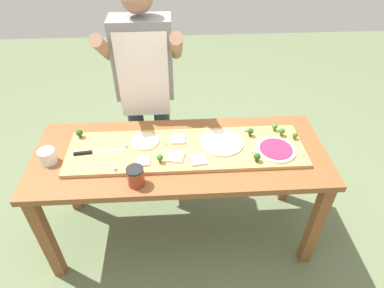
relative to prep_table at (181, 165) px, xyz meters
The scene contains 27 objects.
ground_plane 0.69m from the prep_table, ahead, with size 8.00×8.00×0.00m, color #60704C.
prep_table is the anchor object (origin of this frame).
cutting_board 0.13m from the prep_table, 10.92° to the left, with size 1.47×0.40×0.02m, color tan.
chefs_knife 0.55m from the prep_table, behind, with size 0.31×0.05×0.02m.
pizza_whole_white_garlic 0.30m from the prep_table, ahead, with size 0.28×0.28×0.02m.
pizza_whole_beet_magenta 0.61m from the prep_table, ahead, with size 0.25×0.25×0.02m.
pizza_whole_cheese_artichoke 0.28m from the prep_table, 158.92° to the left, with size 0.18×0.18×0.02m.
pizza_slice_far_right 0.21m from the prep_table, 46.69° to the right, with size 0.09×0.09×0.01m, color beige.
pizza_slice_far_left 0.17m from the prep_table, 96.33° to the left, with size 0.09×0.09×0.01m, color beige.
pizza_slice_near_right 0.28m from the prep_table, 154.06° to the right, with size 0.07×0.07×0.01m, color beige.
pizza_slice_center 0.16m from the prep_table, 111.50° to the right, with size 0.10×0.10×0.01m, color beige.
broccoli_floret_center_left 0.76m from the prep_table, ahead, with size 0.03×0.03×0.05m.
broccoli_floret_front_left 0.67m from the prep_table, 13.88° to the left, with size 0.04×0.04×0.05m.
broccoli_floret_back_left 0.50m from the prep_table, 13.28° to the left, with size 0.04×0.04×0.06m.
broccoli_floret_back_mid 0.50m from the prep_table, 16.90° to the right, with size 0.04×0.04×0.06m.
broccoli_floret_front_mid 0.68m from the prep_table, 166.06° to the left, with size 0.04×0.04×0.06m.
broccoli_floret_back_right 0.24m from the prep_table, 137.24° to the right, with size 0.04×0.04×0.06m.
broccoli_floret_front_right 0.69m from the prep_table, ahead, with size 0.04×0.04×0.06m.
cheese_crumble_a 0.17m from the prep_table, 152.45° to the left, with size 0.01×0.01×0.01m, color white.
cheese_crumble_b 0.44m from the prep_table, 157.12° to the right, with size 0.02×0.02×0.02m, color silver.
cheese_crumble_c 0.48m from the prep_table, 20.90° to the left, with size 0.02×0.02×0.02m, color white.
cheese_crumble_d 0.46m from the prep_table, ahead, with size 0.01×0.01×0.01m, color white.
cheese_crumble_e 0.37m from the prep_table, behind, with size 0.02×0.02×0.02m, color silver.
cheese_crumble_f 0.76m from the prep_table, ahead, with size 0.01×0.01×0.01m, color silver.
flour_cup 0.81m from the prep_table, behind, with size 0.10×0.10×0.09m.
sauce_jar 0.40m from the prep_table, 134.55° to the right, with size 0.10×0.10×0.11m.
cook_center 0.66m from the prep_table, 112.84° to the left, with size 0.54×0.39×1.67m.
Camera 1 is at (-0.02, -1.57, 2.14)m, focal length 30.95 mm.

